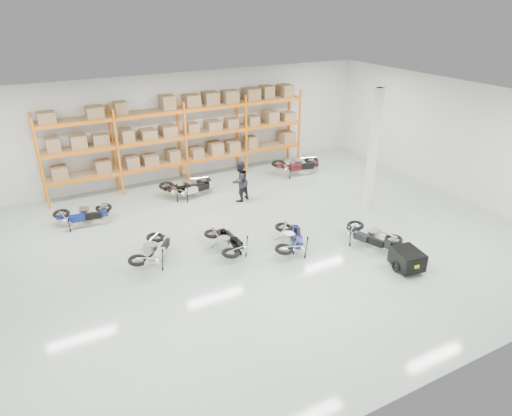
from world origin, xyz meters
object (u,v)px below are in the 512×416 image
moto_back_c (186,183)px  moto_black_far_left (227,239)px  moto_blue_centre (291,235)px  trailer (407,259)px  moto_touring_right (371,232)px  person_back (240,181)px  moto_back_a (82,211)px  moto_back_b (192,184)px  moto_back_d (297,162)px  moto_silver_left (153,246)px

moto_back_c → moto_black_far_left: bearing=-179.8°
moto_blue_centre → trailer: moto_blue_centre is taller
moto_touring_right → person_back: bearing=93.4°
trailer → moto_back_a: moto_back_a is taller
moto_black_far_left → moto_touring_right: (4.25, -1.75, 0.01)m
moto_back_b → moto_back_d: 5.10m
moto_touring_right → moto_back_a: bearing=124.5°
moto_back_c → moto_blue_centre: bearing=-160.7°
moto_touring_right → moto_back_a: moto_back_a is taller
moto_black_far_left → person_back: size_ratio=1.01×
moto_back_a → moto_back_c: bearing=-72.5°
moto_silver_left → trailer: (6.41, -3.98, -0.14)m
moto_black_far_left → moto_blue_centre: bearing=157.3°
moto_blue_centre → moto_back_b: 5.65m
moto_black_far_left → moto_back_d: (5.74, 4.92, 0.09)m
moto_silver_left → moto_black_far_left: moto_silver_left is taller
moto_back_c → moto_back_a: bearing=105.3°
moto_touring_right → trailer: (0.00, -1.60, -0.14)m
moto_black_far_left → moto_touring_right: 4.59m
moto_silver_left → moto_back_c: bearing=-84.1°
moto_back_c → person_back: 2.23m
trailer → moto_back_c: size_ratio=0.86×
moto_touring_right → trailer: moto_touring_right is taller
moto_back_a → moto_touring_right: bearing=-119.3°
moto_silver_left → moto_blue_centre: bearing=-161.4°
moto_back_d → moto_black_far_left: bearing=141.3°
moto_black_far_left → moto_back_a: moto_back_a is taller
moto_touring_right → moto_back_d: size_ratio=0.87×
moto_silver_left → trailer: size_ratio=1.07×
trailer → person_back: size_ratio=0.96×
moto_blue_centre → moto_back_a: size_ratio=1.00×
moto_blue_centre → moto_touring_right: 2.60m
trailer → moto_back_b: 8.88m
moto_silver_left → trailer: 7.55m
moto_blue_centre → person_back: size_ratio=1.05×
moto_black_far_left → trailer: moto_black_far_left is taller
moto_touring_right → moto_back_b: (-3.60, 6.52, 0.01)m
moto_black_far_left → person_back: bearing=-122.2°
moto_silver_left → person_back: 5.19m
moto_silver_left → moto_back_b: size_ratio=0.98×
moto_silver_left → moto_touring_right: moto_touring_right is taller
moto_blue_centre → moto_back_c: (-1.37, 5.67, 0.03)m
moto_blue_centre → moto_back_c: moto_back_c is taller
moto_blue_centre → moto_back_a: moto_blue_centre is taller
moto_blue_centre → trailer: size_ratio=1.10×
moto_back_d → moto_touring_right: bearing=178.1°
moto_back_c → moto_back_d: moto_back_d is taller
moto_black_far_left → person_back: (2.16, 3.48, 0.31)m
person_back → moto_blue_centre: bearing=63.8°
moto_back_b → moto_silver_left: bearing=136.9°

